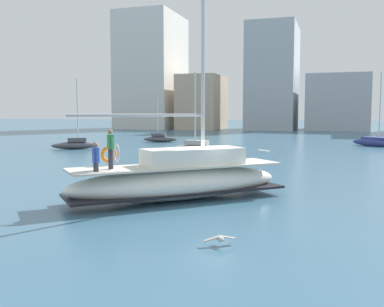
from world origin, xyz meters
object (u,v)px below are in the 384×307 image
at_px(moored_sloop_near, 160,138).
at_px(moored_cutter_right, 75,144).
at_px(moored_cutter_left, 376,141).
at_px(main_sailboat, 179,178).
at_px(seagull, 220,239).
at_px(mooring_buoy, 118,175).
at_px(moored_catamaran, 199,148).

bearing_deg(moored_sloop_near, moored_cutter_right, -108.23).
bearing_deg(moored_cutter_right, moored_cutter_left, 25.53).
bearing_deg(main_sailboat, moored_cutter_right, 131.50).
bearing_deg(moored_sloop_near, main_sailboat, -66.68).
distance_m(seagull, mooring_buoy, 13.51).
relative_size(moored_cutter_left, seagull, 9.57).
relative_size(moored_catamaran, mooring_buoy, 7.78).
height_order(moored_catamaran, moored_cutter_left, moored_cutter_left).
bearing_deg(moored_cutter_left, moored_cutter_right, -154.47).
distance_m(main_sailboat, mooring_buoy, 7.07).
height_order(moored_catamaran, mooring_buoy, moored_catamaran).
xyz_separation_m(main_sailboat, mooring_buoy, (-5.32, 4.60, -0.71)).
relative_size(moored_catamaran, moored_cutter_right, 1.02).
relative_size(main_sailboat, moored_sloop_near, 2.46).
relative_size(seagull, mooring_buoy, 0.91).
bearing_deg(mooring_buoy, moored_cutter_left, 62.38).
bearing_deg(seagull, moored_catamaran, 108.28).
xyz_separation_m(moored_catamaran, moored_cutter_right, (-13.67, 1.69, -0.04)).
bearing_deg(mooring_buoy, main_sailboat, -40.87).
xyz_separation_m(moored_catamaran, mooring_buoy, (-0.22, -14.91, -0.36)).
bearing_deg(moored_catamaran, moored_cutter_right, 172.94).
relative_size(moored_sloop_near, moored_catamaran, 0.77).
distance_m(main_sailboat, moored_catamaran, 20.17).
xyz_separation_m(main_sailboat, moored_catamaran, (-5.09, 19.51, -0.35)).
bearing_deg(moored_catamaran, main_sailboat, -75.37).
relative_size(moored_sloop_near, mooring_buoy, 5.97).
xyz_separation_m(main_sailboat, moored_cutter_right, (-18.76, 21.21, -0.40)).
bearing_deg(moored_catamaran, mooring_buoy, -90.86).
xyz_separation_m(seagull, mooring_buoy, (-8.59, 10.42, 0.00)).
bearing_deg(moored_cutter_left, moored_catamaran, -135.09).
distance_m(moored_cutter_right, seagull, 34.87).
distance_m(moored_cutter_left, moored_cutter_right, 32.70).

